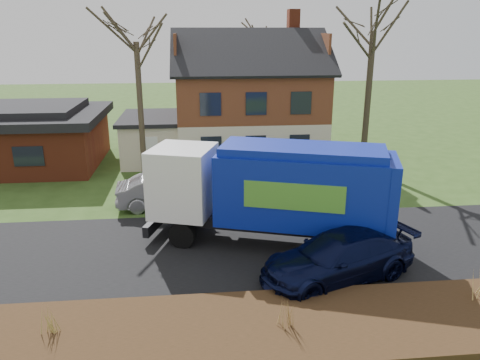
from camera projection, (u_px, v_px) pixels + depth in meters
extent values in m
plane|color=#2D4918|center=(239.00, 249.00, 17.91)|extent=(120.00, 120.00, 0.00)
cube|color=black|center=(239.00, 248.00, 17.91)|extent=(80.00, 7.00, 0.02)
cube|color=black|center=(258.00, 329.00, 12.85)|extent=(80.00, 3.50, 0.30)
cube|color=beige|center=(248.00, 135.00, 30.95)|extent=(9.00, 7.50, 2.70)
cube|color=#542818|center=(248.00, 93.00, 30.11)|extent=(9.00, 7.50, 2.80)
cube|color=maroon|center=(293.00, 22.00, 30.01)|extent=(0.70, 0.90, 1.60)
cube|color=beige|center=(153.00, 140.00, 29.90)|extent=(3.50, 5.50, 2.60)
cube|color=black|center=(152.00, 118.00, 29.47)|extent=(3.90, 5.90, 0.24)
cube|color=maroon|center=(24.00, 143.00, 28.65)|extent=(9.00, 7.50, 2.80)
cube|color=black|center=(20.00, 116.00, 28.15)|extent=(9.80, 8.20, 0.50)
cube|color=black|center=(19.00, 109.00, 28.01)|extent=(7.00, 6.00, 0.40)
cylinder|color=black|center=(182.00, 235.00, 17.90)|extent=(1.08, 0.64, 1.02)
cylinder|color=black|center=(198.00, 215.00, 19.82)|extent=(1.08, 0.64, 1.02)
cylinder|color=black|center=(331.00, 249.00, 16.77)|extent=(1.08, 0.64, 1.02)
cylinder|color=black|center=(332.00, 226.00, 18.69)|extent=(1.08, 0.64, 1.02)
cylinder|color=black|center=(368.00, 252.00, 16.51)|extent=(1.08, 0.64, 1.02)
cylinder|color=black|center=(365.00, 229.00, 18.43)|extent=(1.08, 0.64, 1.02)
cube|color=black|center=(275.00, 224.00, 18.07)|extent=(8.41, 3.74, 0.34)
cube|color=white|center=(183.00, 180.00, 18.34)|extent=(2.91, 3.04, 2.66)
cube|color=black|center=(157.00, 175.00, 18.52)|extent=(0.74, 2.08, 0.89)
cube|color=black|center=(157.00, 221.00, 19.14)|extent=(0.99, 2.42, 0.44)
cube|color=#0B1D8F|center=(301.00, 189.00, 17.41)|extent=(6.66, 4.25, 2.66)
cube|color=#0B1D8F|center=(303.00, 150.00, 16.96)|extent=(6.28, 3.88, 0.30)
cube|color=#0B1D8F|center=(390.00, 197.00, 16.80)|extent=(1.10, 2.49, 2.85)
cube|color=#4A902F|center=(294.00, 197.00, 16.25)|extent=(3.38, 1.13, 0.98)
cube|color=#4A902F|center=(300.00, 176.00, 18.57)|extent=(3.38, 1.13, 0.98)
imported|color=#97989E|center=(169.00, 191.00, 21.96)|extent=(4.94, 2.05, 1.59)
imported|color=black|center=(338.00, 257.00, 15.55)|extent=(5.88, 3.99, 1.58)
cylinder|color=#433828|center=(141.00, 113.00, 25.40)|extent=(0.31, 0.31, 7.42)
cylinder|color=#3A3223|center=(368.00, 102.00, 27.26)|extent=(0.36, 0.36, 7.95)
cylinder|color=#453729|center=(264.00, 85.00, 36.63)|extent=(0.29, 0.29, 7.72)
cone|color=#A59348|center=(48.00, 319.00, 12.36)|extent=(0.04, 0.04, 0.81)
cone|color=#A59348|center=(42.00, 319.00, 12.35)|extent=(0.04, 0.04, 0.81)
cone|color=#A59348|center=(53.00, 319.00, 12.37)|extent=(0.04, 0.04, 0.81)
cone|color=#A59348|center=(49.00, 317.00, 12.46)|extent=(0.04, 0.04, 0.81)
cone|color=#A59348|center=(46.00, 322.00, 12.26)|extent=(0.04, 0.04, 0.81)
cone|color=#9F7B46|center=(286.00, 313.00, 12.59)|extent=(0.04, 0.04, 0.87)
cone|color=#9F7B46|center=(281.00, 313.00, 12.58)|extent=(0.04, 0.04, 0.87)
cone|color=#9F7B46|center=(291.00, 312.00, 12.60)|extent=(0.04, 0.04, 0.87)
cone|color=#9F7B46|center=(285.00, 310.00, 12.69)|extent=(0.04, 0.04, 0.87)
cone|color=#9F7B46|center=(287.00, 315.00, 12.48)|extent=(0.04, 0.04, 0.87)
cone|color=tan|center=(476.00, 284.00, 13.89)|extent=(0.05, 0.05, 0.97)
cone|color=tan|center=(479.00, 282.00, 14.03)|extent=(0.05, 0.05, 0.97)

